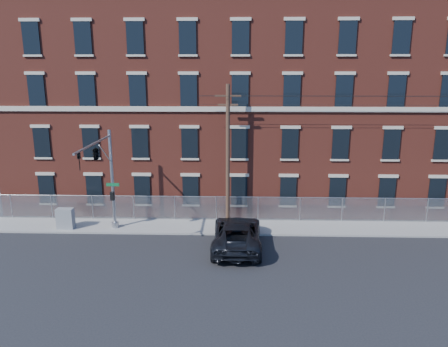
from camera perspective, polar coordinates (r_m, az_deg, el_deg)
ground at (r=26.32m, az=-4.21°, el=-11.13°), size 140.00×140.00×0.00m
sidewalk at (r=32.18m, az=18.71°, el=-6.98°), size 65.00×3.00×0.12m
mill_building at (r=38.92m, az=15.87°, el=8.99°), size 55.30×14.32×16.30m
chain_link_fence at (r=33.03m, az=18.21°, el=-4.57°), size 59.06×0.06×1.85m
traffic_signal_mast at (r=27.89m, az=-16.31°, el=1.47°), size 0.90×6.75×7.00m
utility_pole_near at (r=29.89m, az=0.52°, el=2.74°), size 1.80×0.28×10.00m
pickup_truck at (r=27.31m, az=1.75°, el=-8.07°), size 3.11×6.56×1.81m
utility_cabinet at (r=32.09m, az=-20.52°, el=-5.68°), size 1.19×0.63×1.47m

